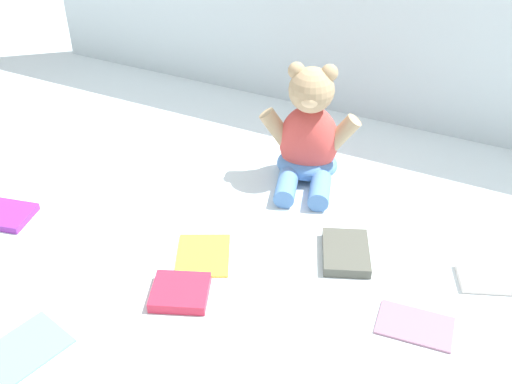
{
  "coord_description": "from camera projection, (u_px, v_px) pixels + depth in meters",
  "views": [
    {
      "loc": [
        0.4,
        -0.9,
        0.74
      ],
      "look_at": [
        0.0,
        -0.1,
        0.1
      ],
      "focal_mm": 41.73,
      "sensor_mm": 36.0,
      "label": 1
    }
  ],
  "objects": [
    {
      "name": "book_case_1",
      "position": [
        346.0,
        252.0,
        1.1
      ],
      "size": [
        0.12,
        0.14,
        0.02
      ],
      "primitive_type": "cube",
      "rotation": [
        0.0,
        0.0,
        0.38
      ],
      "color": "#525349",
      "rests_on": "ground_plane"
    },
    {
      "name": "book_case_6",
      "position": [
        180.0,
        292.0,
        1.02
      ],
      "size": [
        0.12,
        0.12,
        0.02
      ],
      "primitive_type": "cube",
      "rotation": [
        0.0,
        0.0,
        5.1
      ],
      "color": "#D42844",
      "rests_on": "ground_plane"
    },
    {
      "name": "book_case_3",
      "position": [
        25.0,
        348.0,
        0.93
      ],
      "size": [
        0.12,
        0.14,
        0.01
      ],
      "primitive_type": "cube",
      "rotation": [
        0.0,
        0.0,
        2.9
      ],
      "color": "#74B1E4",
      "rests_on": "ground_plane"
    },
    {
      "name": "book_case_4",
      "position": [
        489.0,
        279.0,
        1.05
      ],
      "size": [
        0.12,
        0.1,
        0.01
      ],
      "primitive_type": "cube",
      "rotation": [
        0.0,
        0.0,
        1.95
      ],
      "color": "white",
      "rests_on": "ground_plane"
    },
    {
      "name": "book_case_2",
      "position": [
        415.0,
        325.0,
        0.96
      ],
      "size": [
        0.13,
        0.09,
        0.01
      ],
      "primitive_type": "cube",
      "rotation": [
        0.0,
        0.0,
        1.67
      ],
      "color": "#A6708D",
      "rests_on": "ground_plane"
    },
    {
      "name": "book_case_0",
      "position": [
        203.0,
        254.0,
        1.1
      ],
      "size": [
        0.14,
        0.15,
        0.01
      ],
      "primitive_type": "cube",
      "rotation": [
        0.0,
        0.0,
        3.6
      ],
      "color": "yellow",
      "rests_on": "ground_plane"
    },
    {
      "name": "backdrop_drape",
      "position": [
        359.0,
        8.0,
        1.41
      ],
      "size": [
        1.82,
        0.03,
        0.55
      ],
      "primitive_type": "cube",
      "color": "silver",
      "rests_on": "ground_plane"
    },
    {
      "name": "teddy_bear",
      "position": [
        309.0,
        138.0,
        1.27
      ],
      "size": [
        0.22,
        0.21,
        0.26
      ],
      "rotation": [
        0.0,
        0.0,
        0.29
      ],
      "color": "#D84C47",
      "rests_on": "ground_plane"
    },
    {
      "name": "ground_plane",
      "position": [
        275.0,
        205.0,
        1.23
      ],
      "size": [
        3.2,
        3.2,
        0.0
      ],
      "primitive_type": "plane",
      "color": "silver"
    }
  ]
}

